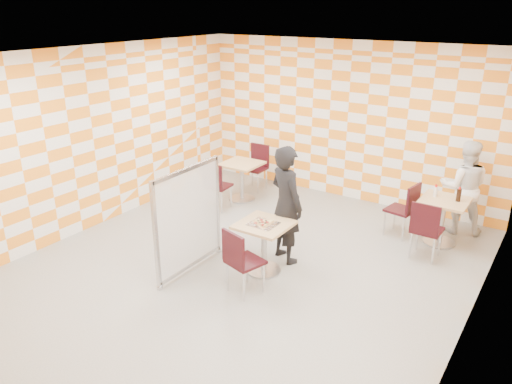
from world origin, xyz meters
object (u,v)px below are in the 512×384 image
chair_main_front (240,257)px  sport_bottle (436,191)px  chair_empty_far (257,163)px  empty_table (242,175)px  chair_second_side (406,206)px  chair_empty_near (215,183)px  chair_second_front (426,226)px  soda_bottle (459,195)px  man_dark (286,204)px  second_table (443,214)px  man_white (464,187)px  main_table (264,239)px  partition (189,219)px

chair_main_front → sport_bottle: size_ratio=4.62×
chair_empty_far → empty_table: bearing=-82.4°
chair_second_side → chair_empty_near: (-3.26, -0.82, 0.00)m
chair_second_front → soda_bottle: 0.84m
man_dark → soda_bottle: size_ratio=7.66×
second_table → chair_second_side: bearing=-171.0°
chair_empty_far → man_dark: 3.08m
chair_main_front → man_dark: bearing=90.1°
man_dark → man_white: 3.12m
chair_second_front → man_white: 1.37m
main_table → chair_second_front: (1.80, 1.61, 0.04)m
chair_main_front → man_dark: 1.22m
main_table → empty_table: 2.82m
empty_table → chair_empty_near: chair_empty_near is taller
chair_second_side → sport_bottle: size_ratio=4.62×
second_table → empty_table: (-3.73, -0.19, 0.00)m
chair_empty_far → man_white: 3.97m
chair_main_front → soda_bottle: 3.64m
chair_second_front → soda_bottle: bearing=71.3°
second_table → chair_empty_near: chair_empty_near is taller
main_table → chair_second_front: chair_second_front is taller
man_dark → soda_bottle: bearing=-112.6°
second_table → partition: (-2.77, -2.84, 0.28)m
chair_empty_near → soda_bottle: 4.12m
empty_table → sport_bottle: (3.56, 0.24, 0.33)m
partition → chair_empty_near: bearing=118.3°
second_table → chair_second_front: (-0.07, -0.70, 0.04)m
chair_second_side → chair_empty_far: (-3.26, 0.59, 0.00)m
chair_empty_near → man_dark: size_ratio=0.53×
chair_empty_near → man_white: bearing=21.2°
chair_empty_near → chair_main_front: bearing=-45.9°
sport_bottle → soda_bottle: soda_bottle is taller
empty_table → man_dark: man_dark is taller
chair_empty_far → man_dark: man_dark is taller
second_table → chair_main_front: chair_main_front is taller
second_table → sport_bottle: 0.37m
man_dark → man_white: bearing=-104.1°
second_table → partition: partition is taller
partition → soda_bottle: bearing=44.4°
man_dark → soda_bottle: 2.72m
chair_empty_far → partition: (1.05, -3.34, 0.25)m
chair_second_side → man_white: (0.70, 0.72, 0.24)m
main_table → partition: size_ratio=0.48×
second_table → chair_empty_near: 3.93m
man_white → empty_table: bearing=-4.8°
empty_table → soda_bottle: size_ratio=3.26×
second_table → sport_bottle: size_ratio=3.75×
man_white → main_table: bearing=38.9°
empty_table → man_white: bearing=12.0°
main_table → man_dark: man_dark is taller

